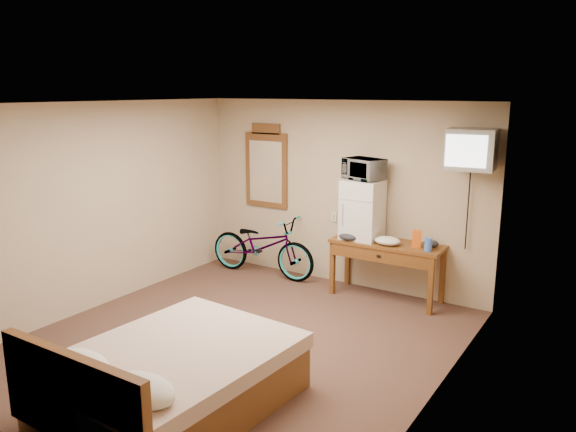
# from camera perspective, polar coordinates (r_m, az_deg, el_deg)

# --- Properties ---
(room) EXTENTS (4.60, 4.64, 2.50)m
(room) POSITION_cam_1_polar(r_m,az_deg,el_deg) (5.75, -5.28, -1.25)
(room) COLOR #3F291F
(room) RESTS_ON ground
(desk) EXTENTS (1.43, 0.58, 0.75)m
(desk) POSITION_cam_1_polar(r_m,az_deg,el_deg) (7.20, 9.91, -3.58)
(desk) COLOR brown
(desk) RESTS_ON floor
(mini_fridge) EXTENTS (0.47, 0.47, 0.77)m
(mini_fridge) POSITION_cam_1_polar(r_m,az_deg,el_deg) (7.24, 7.58, 0.68)
(mini_fridge) COLOR silver
(mini_fridge) RESTS_ON desk
(microwave) EXTENTS (0.57, 0.46, 0.27)m
(microwave) POSITION_cam_1_polar(r_m,az_deg,el_deg) (7.16, 7.70, 4.75)
(microwave) COLOR silver
(microwave) RESTS_ON mini_fridge
(snack_bag) EXTENTS (0.12, 0.09, 0.22)m
(snack_bag) POSITION_cam_1_polar(r_m,az_deg,el_deg) (7.01, 12.93, -2.26)
(snack_bag) COLOR #DD5913
(snack_bag) RESTS_ON desk
(blue_cup) EXTENTS (0.09, 0.09, 0.16)m
(blue_cup) POSITION_cam_1_polar(r_m,az_deg,el_deg) (6.89, 14.06, -2.82)
(blue_cup) COLOR blue
(blue_cup) RESTS_ON desk
(cloth_cream) EXTENTS (0.33, 0.25, 0.10)m
(cloth_cream) POSITION_cam_1_polar(r_m,az_deg,el_deg) (7.06, 10.07, -2.50)
(cloth_cream) COLOR beige
(cloth_cream) RESTS_ON desk
(cloth_dark_a) EXTENTS (0.27, 0.20, 0.10)m
(cloth_dark_a) POSITION_cam_1_polar(r_m,az_deg,el_deg) (7.20, 6.20, -2.08)
(cloth_dark_a) COLOR black
(cloth_dark_a) RESTS_ON desk
(cloth_dark_b) EXTENTS (0.19, 0.15, 0.08)m
(cloth_dark_b) POSITION_cam_1_polar(r_m,az_deg,el_deg) (7.09, 14.34, -2.72)
(cloth_dark_b) COLOR black
(cloth_dark_b) RESTS_ON desk
(crt_television) EXTENTS (0.57, 0.62, 0.46)m
(crt_television) POSITION_cam_1_polar(r_m,az_deg,el_deg) (6.66, 18.14, 6.45)
(crt_television) COLOR black
(crt_television) RESTS_ON room
(wall_mirror) EXTENTS (0.71, 0.04, 1.21)m
(wall_mirror) POSITION_cam_1_polar(r_m,az_deg,el_deg) (8.20, -2.22, 5.00)
(wall_mirror) COLOR brown
(wall_mirror) RESTS_ON room
(bicycle) EXTENTS (1.71, 0.66, 0.89)m
(bicycle) POSITION_cam_1_polar(r_m,az_deg,el_deg) (8.08, -2.63, -3.00)
(bicycle) COLOR black
(bicycle) RESTS_ON floor
(bed) EXTENTS (1.63, 2.08, 0.90)m
(bed) POSITION_cam_1_polar(r_m,az_deg,el_deg) (4.94, -12.23, -15.88)
(bed) COLOR brown
(bed) RESTS_ON floor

